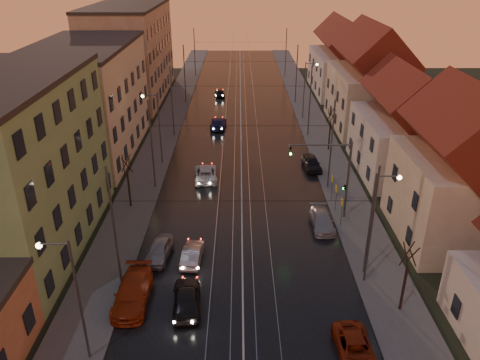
{
  "coord_description": "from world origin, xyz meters",
  "views": [
    {
      "loc": [
        -0.24,
        -17.79,
        20.79
      ],
      "look_at": [
        -0.16,
        19.3,
        3.09
      ],
      "focal_mm": 35.0,
      "sensor_mm": 36.0,
      "label": 1
    }
  ],
  "objects_px": {
    "driving_car_2": "(206,173)",
    "parked_left_3": "(159,250)",
    "street_lamp_1": "(376,215)",
    "parked_left_2": "(133,292)",
    "driving_car_1": "(192,254)",
    "driving_car_4": "(220,93)",
    "street_lamp_3": "(307,85)",
    "traffic_light_mast": "(337,170)",
    "street_lamp_0": "(72,290)",
    "street_lamp_2": "(156,122)",
    "driving_car_0": "(187,298)",
    "parked_right_0": "(355,350)",
    "parked_right_2": "(312,163)",
    "parked_right_1": "(322,220)",
    "driving_car_3": "(218,123)"
  },
  "relations": [
    {
      "from": "driving_car_4",
      "to": "parked_right_1",
      "type": "xyz_separation_m",
      "value": [
        10.23,
        -41.38,
        0.0
      ]
    },
    {
      "from": "street_lamp_3",
      "to": "driving_car_1",
      "type": "distance_m",
      "value": 36.99
    },
    {
      "from": "street_lamp_1",
      "to": "parked_right_2",
      "type": "distance_m",
      "value": 19.06
    },
    {
      "from": "street_lamp_0",
      "to": "parked_left_3",
      "type": "distance_m",
      "value": 11.18
    },
    {
      "from": "driving_car_0",
      "to": "parked_right_0",
      "type": "xyz_separation_m",
      "value": [
        10.04,
        -4.34,
        -0.14
      ]
    },
    {
      "from": "street_lamp_0",
      "to": "traffic_light_mast",
      "type": "height_order",
      "value": "street_lamp_0"
    },
    {
      "from": "driving_car_3",
      "to": "parked_right_2",
      "type": "bearing_deg",
      "value": 130.53
    },
    {
      "from": "street_lamp_3",
      "to": "parked_left_3",
      "type": "bearing_deg",
      "value": -114.42
    },
    {
      "from": "driving_car_2",
      "to": "parked_left_3",
      "type": "distance_m",
      "value": 14.27
    },
    {
      "from": "driving_car_2",
      "to": "driving_car_4",
      "type": "xyz_separation_m",
      "value": [
        0.24,
        31.84,
        -0.05
      ]
    },
    {
      "from": "street_lamp_1",
      "to": "driving_car_3",
      "type": "relative_size",
      "value": 1.66
    },
    {
      "from": "driving_car_0",
      "to": "driving_car_2",
      "type": "bearing_deg",
      "value": -94.84
    },
    {
      "from": "traffic_light_mast",
      "to": "driving_car_0",
      "type": "height_order",
      "value": "traffic_light_mast"
    },
    {
      "from": "street_lamp_2",
      "to": "parked_right_0",
      "type": "bearing_deg",
      "value": -61.04
    },
    {
      "from": "street_lamp_2",
      "to": "driving_car_4",
      "type": "distance_m",
      "value": 28.74
    },
    {
      "from": "street_lamp_2",
      "to": "traffic_light_mast",
      "type": "xyz_separation_m",
      "value": [
        17.1,
        -12.0,
        -0.29
      ]
    },
    {
      "from": "traffic_light_mast",
      "to": "driving_car_0",
      "type": "bearing_deg",
      "value": -135.09
    },
    {
      "from": "street_lamp_3",
      "to": "street_lamp_2",
      "type": "bearing_deg",
      "value": -138.69
    },
    {
      "from": "street_lamp_2",
      "to": "parked_right_2",
      "type": "height_order",
      "value": "street_lamp_2"
    },
    {
      "from": "street_lamp_2",
      "to": "parked_right_0",
      "type": "relative_size",
      "value": 1.82
    },
    {
      "from": "street_lamp_0",
      "to": "parked_right_1",
      "type": "bearing_deg",
      "value": 42.33
    },
    {
      "from": "traffic_light_mast",
      "to": "parked_right_1",
      "type": "distance_m",
      "value": 4.42
    },
    {
      "from": "street_lamp_3",
      "to": "traffic_light_mast",
      "type": "distance_m",
      "value": 28.03
    },
    {
      "from": "street_lamp_1",
      "to": "street_lamp_2",
      "type": "relative_size",
      "value": 1.0
    },
    {
      "from": "street_lamp_2",
      "to": "driving_car_0",
      "type": "relative_size",
      "value": 1.8
    },
    {
      "from": "street_lamp_1",
      "to": "driving_car_1",
      "type": "xyz_separation_m",
      "value": [
        -12.87,
        1.58,
        -4.26
      ]
    },
    {
      "from": "parked_right_1",
      "to": "driving_car_3",
      "type": "bearing_deg",
      "value": 110.3
    },
    {
      "from": "street_lamp_0",
      "to": "street_lamp_2",
      "type": "height_order",
      "value": "same"
    },
    {
      "from": "driving_car_4",
      "to": "parked_left_3",
      "type": "xyz_separation_m",
      "value": [
        -2.9,
        -45.86,
        0.05
      ]
    },
    {
      "from": "driving_car_1",
      "to": "traffic_light_mast",
      "type": "bearing_deg",
      "value": -147.55
    },
    {
      "from": "driving_car_1",
      "to": "driving_car_4",
      "type": "bearing_deg",
      "value": -86.57
    },
    {
      "from": "driving_car_3",
      "to": "parked_right_1",
      "type": "relative_size",
      "value": 1.11
    },
    {
      "from": "driving_car_0",
      "to": "driving_car_1",
      "type": "height_order",
      "value": "driving_car_0"
    },
    {
      "from": "street_lamp_1",
      "to": "driving_car_4",
      "type": "bearing_deg",
      "value": 104.69
    },
    {
      "from": "street_lamp_1",
      "to": "parked_left_3",
      "type": "relative_size",
      "value": 2.0
    },
    {
      "from": "street_lamp_1",
      "to": "parked_left_2",
      "type": "relative_size",
      "value": 1.51
    },
    {
      "from": "traffic_light_mast",
      "to": "street_lamp_1",
      "type": "bearing_deg",
      "value": -82.09
    },
    {
      "from": "parked_right_0",
      "to": "parked_right_2",
      "type": "bearing_deg",
      "value": 85.45
    },
    {
      "from": "street_lamp_1",
      "to": "traffic_light_mast",
      "type": "xyz_separation_m",
      "value": [
        -1.11,
        8.0,
        -0.29
      ]
    },
    {
      "from": "driving_car_4",
      "to": "driving_car_1",
      "type": "bearing_deg",
      "value": 82.43
    },
    {
      "from": "driving_car_2",
      "to": "parked_left_3",
      "type": "height_order",
      "value": "parked_left_3"
    },
    {
      "from": "driving_car_1",
      "to": "parked_left_2",
      "type": "xyz_separation_m",
      "value": [
        -3.53,
        -4.69,
        0.14
      ]
    },
    {
      "from": "driving_car_2",
      "to": "parked_right_0",
      "type": "xyz_separation_m",
      "value": [
        10.06,
        -23.97,
        -0.07
      ]
    },
    {
      "from": "street_lamp_1",
      "to": "parked_left_3",
      "type": "xyz_separation_m",
      "value": [
        -15.45,
        1.99,
        -4.21
      ]
    },
    {
      "from": "street_lamp_1",
      "to": "parked_left_2",
      "type": "xyz_separation_m",
      "value": [
        -16.4,
        -3.1,
        -4.11
      ]
    },
    {
      "from": "driving_car_1",
      "to": "parked_right_2",
      "type": "distance_m",
      "value": 20.4
    },
    {
      "from": "driving_car_0",
      "to": "parked_right_2",
      "type": "xyz_separation_m",
      "value": [
        11.26,
        22.15,
        -0.06
      ]
    },
    {
      "from": "parked_right_0",
      "to": "parked_left_2",
      "type": "bearing_deg",
      "value": 158.51
    },
    {
      "from": "traffic_light_mast",
      "to": "parked_right_1",
      "type": "height_order",
      "value": "traffic_light_mast"
    },
    {
      "from": "street_lamp_2",
      "to": "driving_car_3",
      "type": "bearing_deg",
      "value": 63.5
    }
  ]
}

